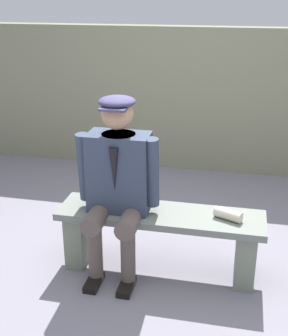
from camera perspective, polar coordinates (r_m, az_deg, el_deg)
The scene contains 5 objects.
ground_plane at distance 3.73m, azimuth 1.94°, elevation -12.39°, with size 30.00×30.00×0.00m, color slate.
bench at distance 3.55m, azimuth 2.00°, elevation -7.98°, with size 1.57×0.41×0.50m.
seated_man at distance 3.38m, azimuth -3.33°, elevation -1.35°, with size 0.63×0.57×1.38m.
rolled_magazine at distance 3.41m, azimuth 10.45°, elevation -5.73°, with size 0.08×0.08×0.21m, color beige.
stadium_wall at distance 5.52m, azimuth 6.47°, elevation 8.45°, with size 12.00×0.24×1.68m, color gray.
Camera 1 is at (-0.54, 3.05, 2.08)m, focal length 48.82 mm.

